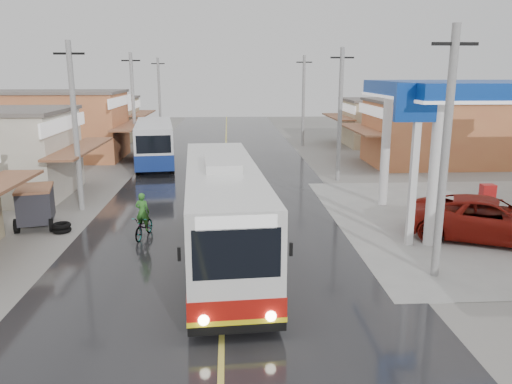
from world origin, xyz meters
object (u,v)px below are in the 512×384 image
at_px(coach_bus, 223,212).
at_px(cyclist, 144,223).
at_px(tricycle_near, 35,204).
at_px(tyre_stack, 62,228).
at_px(jeepney, 489,219).
at_px(second_bus, 155,143).

relative_size(coach_bus, cyclist, 6.21).
height_order(cyclist, tricycle_near, cyclist).
relative_size(tricycle_near, tyre_stack, 3.11).
bearing_deg(jeepney, cyclist, 110.71).
xyz_separation_m(jeepney, cyclist, (-13.86, 1.00, -0.23)).
bearing_deg(tyre_stack, jeepney, -6.28).
xyz_separation_m(coach_bus, second_bus, (-5.04, 18.81, -0.13)).
xyz_separation_m(coach_bus, cyclist, (-3.24, 2.56, -1.15)).
distance_m(jeepney, cyclist, 13.90).
distance_m(second_bus, tyre_stack, 15.51).
relative_size(jeepney, cyclist, 3.21).
xyz_separation_m(tricycle_near, tyre_stack, (1.31, -0.83, -0.82)).
xyz_separation_m(coach_bus, jeepney, (10.62, 1.56, -0.92)).
relative_size(second_bus, tricycle_near, 3.91).
relative_size(second_bus, jeepney, 1.54).
bearing_deg(tricycle_near, tyre_stack, -46.65).
bearing_deg(coach_bus, tricycle_near, 148.18).
bearing_deg(cyclist, tyre_stack, 177.41).
distance_m(jeepney, tyre_stack, 17.57).
bearing_deg(tricycle_near, coach_bus, -42.12).
bearing_deg(tricycle_near, cyclist, -33.86).
xyz_separation_m(second_bus, jeepney, (15.67, -17.26, -0.79)).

